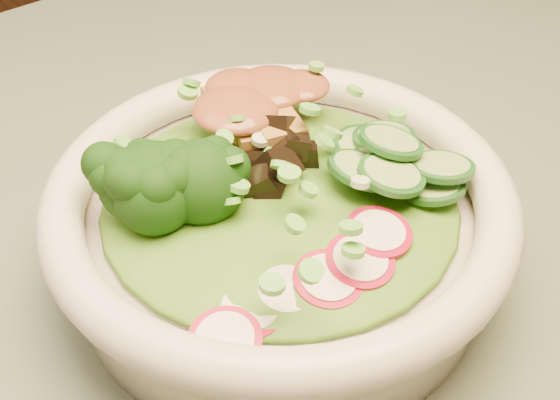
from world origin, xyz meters
TOP-DOWN VIEW (x-y plane):
  - dining_table at (0.00, 0.00)m, footprint 1.20×0.80m
  - salad_bowl at (0.01, -0.04)m, footprint 0.28×0.28m
  - lettuce_bed at (0.01, -0.04)m, footprint 0.21×0.21m
  - broccoli_florets at (-0.05, -0.02)m, footprint 0.10×0.10m
  - radish_slices at (-0.01, -0.11)m, footprint 0.12×0.08m
  - cucumber_slices at (0.07, -0.07)m, footprint 0.09×0.09m
  - mushroom_heap at (0.02, -0.03)m, footprint 0.09×0.09m
  - tofu_cubes at (0.04, 0.01)m, footprint 0.11×0.09m
  - peanut_sauce at (0.04, 0.01)m, footprint 0.07×0.06m
  - scallion_garnish at (0.01, -0.04)m, footprint 0.20×0.20m

SIDE VIEW (x-z plane):
  - dining_table at x=0.00m, z-range 0.26..1.01m
  - salad_bowl at x=0.01m, z-range 0.75..0.83m
  - lettuce_bed at x=0.01m, z-range 0.80..0.82m
  - radish_slices at x=-0.01m, z-range 0.81..0.83m
  - cucumber_slices at x=0.07m, z-range 0.81..0.84m
  - tofu_cubes at x=0.04m, z-range 0.81..0.84m
  - mushroom_heap at x=0.02m, z-range 0.81..0.85m
  - broccoli_florets at x=-0.05m, z-range 0.81..0.85m
  - scallion_garnish at x=0.01m, z-range 0.82..0.85m
  - peanut_sauce at x=0.04m, z-range 0.83..0.85m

